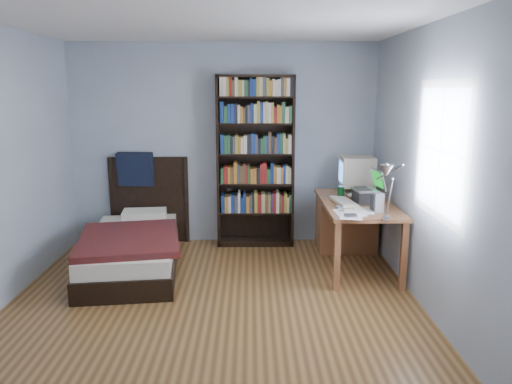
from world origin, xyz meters
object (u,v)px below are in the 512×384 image
speaker (378,202)px  bed (134,243)px  bookshelf (255,162)px  soda_can (341,192)px  crt_monitor (356,172)px  desk (349,220)px  desk_lamp (387,176)px  keyboard (344,202)px  laptop (366,193)px

speaker → bed: bearing=156.4°
bookshelf → soda_can: bearing=-32.0°
crt_monitor → desk: bearing=-137.0°
desk → desk_lamp: 1.71m
speaker → bookshelf: (-1.21, 1.25, 0.23)m
keyboard → soda_can: bearing=78.1°
desk_lamp → bookshelf: bookshelf is taller
desk → soda_can: bearing=-126.7°
desk → soda_can: size_ratio=11.38×
desk → desk_lamp: desk_lamp is taller
crt_monitor → laptop: crt_monitor is taller
desk → soda_can: soda_can is taller
speaker → soda_can: size_ratio=1.50×
desk → bed: size_ratio=0.72×
desk_lamp → bed: 2.86m
crt_monitor → bed: (-2.54, -0.46, -0.72)m
desk → speaker: size_ratio=7.59×
bookshelf → bed: bookshelf is taller
crt_monitor → speaker: size_ratio=2.25×
crt_monitor → bookshelf: (-1.18, 0.33, 0.08)m
desk → keyboard: size_ratio=3.13×
keyboard → speaker: (0.27, -0.37, 0.08)m
desk_lamp → bed: bearing=155.3°
speaker → desk_lamp: bearing=-112.7°
laptop → desk: bearing=100.3°
crt_monitor → keyboard: 0.64m
desk_lamp → crt_monitor: bearing=87.1°
desk → soda_can: 0.45m
crt_monitor → speaker: 0.93m
speaker → bed: (-2.56, 0.46, -0.57)m
laptop → keyboard: bearing=-175.3°
soda_can → desk: bearing=53.3°
speaker → laptop: bearing=80.4°
keyboard → laptop: bearing=-4.2°
bookshelf → desk: bearing=-20.3°
crt_monitor → desk_lamp: (-0.08, -1.59, 0.23)m
keyboard → soda_can: 0.28m
desk → crt_monitor: (0.08, 0.07, 0.57)m
desk_lamp → bookshelf: (-1.10, 1.92, -0.15)m
laptop → bookshelf: size_ratio=0.17×
desk → speaker: 0.95m
laptop → bookshelf: 1.48m
laptop → speaker: laptop is taller
laptop → speaker: size_ratio=1.89×
desk → speaker: (0.11, -0.85, 0.42)m
soda_can → bookshelf: bearing=148.0°
crt_monitor → keyboard: (-0.24, -0.55, -0.23)m
crt_monitor → bed: crt_monitor is taller
desk → desk_lamp: (-0.00, -1.52, 0.80)m
laptop → keyboard: size_ratio=0.78×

